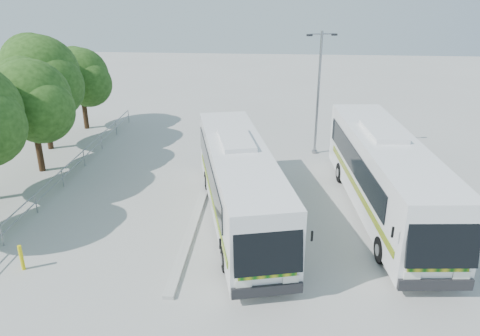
# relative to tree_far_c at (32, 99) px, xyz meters

# --- Properties ---
(ground) EXTENTS (100.00, 100.00, 0.00)m
(ground) POSITION_rel_tree_far_c_xyz_m (12.12, -5.10, -4.26)
(ground) COLOR #A8A8A3
(ground) RESTS_ON ground
(kerb_divider) EXTENTS (0.40, 16.00, 0.15)m
(kerb_divider) POSITION_rel_tree_far_c_xyz_m (9.82, -3.10, -4.18)
(kerb_divider) COLOR #B2B2AD
(kerb_divider) RESTS_ON ground
(railing) EXTENTS (0.06, 22.00, 1.00)m
(railing) POSITION_rel_tree_far_c_xyz_m (2.12, -1.10, -3.52)
(railing) COLOR gray
(railing) RESTS_ON ground
(tree_far_c) EXTENTS (4.97, 4.69, 6.49)m
(tree_far_c) POSITION_rel_tree_far_c_xyz_m (0.00, 0.00, 0.00)
(tree_far_c) COLOR #382314
(tree_far_c) RESTS_ON ground
(tree_far_d) EXTENTS (5.62, 5.30, 7.33)m
(tree_far_d) POSITION_rel_tree_far_c_xyz_m (-1.19, 3.70, 0.56)
(tree_far_d) COLOR #382314
(tree_far_d) RESTS_ON ground
(tree_far_e) EXTENTS (4.54, 4.28, 5.92)m
(tree_far_e) POSITION_rel_tree_far_c_xyz_m (-0.51, 8.20, -0.37)
(tree_far_e) COLOR #382314
(tree_far_e) RESTS_ON ground
(coach_main) EXTENTS (5.31, 12.79, 3.48)m
(coach_main) POSITION_rel_tree_far_c_xyz_m (11.89, -5.03, -2.35)
(coach_main) COLOR silver
(coach_main) RESTS_ON ground
(coach_adjacent) EXTENTS (3.74, 13.35, 3.66)m
(coach_adjacent) POSITION_rel_tree_far_c_xyz_m (18.64, -3.85, -2.25)
(coach_adjacent) COLOR white
(coach_adjacent) RESTS_ON ground
(lamppost) EXTENTS (1.84, 0.63, 7.61)m
(lamppost) POSITION_rel_tree_far_c_xyz_m (16.03, 4.15, -0.06)
(lamppost) COLOR gray
(lamppost) RESTS_ON ground
(bollard) EXTENTS (0.17, 0.17, 1.06)m
(bollard) POSITION_rel_tree_far_c_xyz_m (3.82, -9.68, -3.73)
(bollard) COLOR #D8C70C
(bollard) RESTS_ON ground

